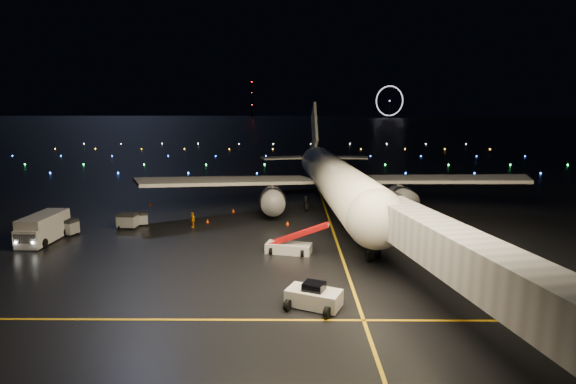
{
  "coord_description": "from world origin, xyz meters",
  "views": [
    {
      "loc": [
        6.95,
        -39.02,
        14.43
      ],
      "look_at": [
        6.59,
        12.0,
        5.0
      ],
      "focal_mm": 28.0,
      "sensor_mm": 36.0,
      "label": 1
    }
  ],
  "objects_px": {
    "belt_loader": "(289,238)",
    "baggage_cart_2": "(67,227)",
    "service_truck": "(44,228)",
    "baggage_cart_0": "(140,219)",
    "crew_c": "(193,220)",
    "airliner": "(332,155)",
    "baggage_cart_1": "(128,221)",
    "pushback_tug": "(314,295)"
  },
  "relations": [
    {
      "from": "pushback_tug",
      "to": "baggage_cart_1",
      "type": "relative_size",
      "value": 1.78
    },
    {
      "from": "crew_c",
      "to": "baggage_cart_1",
      "type": "xyz_separation_m",
      "value": [
        -7.89,
        -0.6,
        0.03
      ]
    },
    {
      "from": "baggage_cart_1",
      "to": "baggage_cart_2",
      "type": "xyz_separation_m",
      "value": [
        -5.97,
        -2.93,
        -0.02
      ]
    },
    {
      "from": "baggage_cart_0",
      "to": "baggage_cart_1",
      "type": "relative_size",
      "value": 0.86
    },
    {
      "from": "service_truck",
      "to": "baggage_cart_0",
      "type": "relative_size",
      "value": 4.37
    },
    {
      "from": "crew_c",
      "to": "service_truck",
      "type": "bearing_deg",
      "value": -102.9
    },
    {
      "from": "belt_loader",
      "to": "baggage_cart_1",
      "type": "bearing_deg",
      "value": 167.62
    },
    {
      "from": "crew_c",
      "to": "baggage_cart_2",
      "type": "bearing_deg",
      "value": -110.48
    },
    {
      "from": "crew_c",
      "to": "baggage_cart_0",
      "type": "height_order",
      "value": "crew_c"
    },
    {
      "from": "service_truck",
      "to": "crew_c",
      "type": "xyz_separation_m",
      "value": [
        15.14,
        6.08,
        -0.63
      ]
    },
    {
      "from": "baggage_cart_1",
      "to": "service_truck",
      "type": "bearing_deg",
      "value": -138.82
    },
    {
      "from": "service_truck",
      "to": "airliner",
      "type": "bearing_deg",
      "value": 27.97
    },
    {
      "from": "belt_loader",
      "to": "baggage_cart_2",
      "type": "xyz_separation_m",
      "value": [
        -25.83,
        6.58,
        -0.7
      ]
    },
    {
      "from": "airliner",
      "to": "crew_c",
      "type": "distance_m",
      "value": 22.47
    },
    {
      "from": "belt_loader",
      "to": "baggage_cart_1",
      "type": "relative_size",
      "value": 3.02
    },
    {
      "from": "airliner",
      "to": "service_truck",
      "type": "relative_size",
      "value": 6.65
    },
    {
      "from": "airliner",
      "to": "belt_loader",
      "type": "height_order",
      "value": "airliner"
    },
    {
      "from": "airliner",
      "to": "belt_loader",
      "type": "xyz_separation_m",
      "value": [
        -6.17,
        -21.4,
        -6.25
      ]
    },
    {
      "from": "pushback_tug",
      "to": "baggage_cart_2",
      "type": "height_order",
      "value": "pushback_tug"
    },
    {
      "from": "pushback_tug",
      "to": "baggage_cart_2",
      "type": "xyz_separation_m",
      "value": [
        -27.76,
        19.22,
        -0.02
      ]
    },
    {
      "from": "baggage_cart_1",
      "to": "baggage_cart_0",
      "type": "bearing_deg",
      "value": 61.33
    },
    {
      "from": "baggage_cart_1",
      "to": "belt_loader",
      "type": "bearing_deg",
      "value": -21.48
    },
    {
      "from": "pushback_tug",
      "to": "baggage_cart_1",
      "type": "distance_m",
      "value": 31.07
    },
    {
      "from": "crew_c",
      "to": "baggage_cart_0",
      "type": "relative_size",
      "value": 0.96
    },
    {
      "from": "crew_c",
      "to": "baggage_cart_0",
      "type": "distance_m",
      "value": 6.97
    },
    {
      "from": "airliner",
      "to": "pushback_tug",
      "type": "xyz_separation_m",
      "value": [
        -4.23,
        -34.04,
        -6.93
      ]
    },
    {
      "from": "pushback_tug",
      "to": "baggage_cart_1",
      "type": "xyz_separation_m",
      "value": [
        -21.79,
        22.15,
        0.0
      ]
    },
    {
      "from": "service_truck",
      "to": "crew_c",
      "type": "height_order",
      "value": "service_truck"
    },
    {
      "from": "pushback_tug",
      "to": "baggage_cart_1",
      "type": "bearing_deg",
      "value": 157.93
    },
    {
      "from": "airliner",
      "to": "baggage_cart_0",
      "type": "relative_size",
      "value": 29.05
    },
    {
      "from": "crew_c",
      "to": "airliner",
      "type": "bearing_deg",
      "value": 87.12
    },
    {
      "from": "baggage_cart_1",
      "to": "baggage_cart_2",
      "type": "distance_m",
      "value": 6.65
    },
    {
      "from": "crew_c",
      "to": "pushback_tug",
      "type": "bearing_deg",
      "value": -3.34
    },
    {
      "from": "baggage_cart_0",
      "to": "service_truck",
      "type": "bearing_deg",
      "value": -159.06
    },
    {
      "from": "service_truck",
      "to": "baggage_cart_0",
      "type": "xyz_separation_m",
      "value": [
        8.24,
        7.0,
        -0.73
      ]
    },
    {
      "from": "baggage_cart_2",
      "to": "crew_c",
      "type": "bearing_deg",
      "value": 31.84
    },
    {
      "from": "baggage_cart_1",
      "to": "airliner",
      "type": "bearing_deg",
      "value": 28.67
    },
    {
      "from": "belt_loader",
      "to": "baggage_cart_2",
      "type": "bearing_deg",
      "value": 178.93
    },
    {
      "from": "belt_loader",
      "to": "crew_c",
      "type": "distance_m",
      "value": 15.69
    },
    {
      "from": "pushback_tug",
      "to": "belt_loader",
      "type": "height_order",
      "value": "belt_loader"
    },
    {
      "from": "pushback_tug",
      "to": "belt_loader",
      "type": "relative_size",
      "value": 0.59
    },
    {
      "from": "service_truck",
      "to": "belt_loader",
      "type": "bearing_deg",
      "value": -8.05
    }
  ]
}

